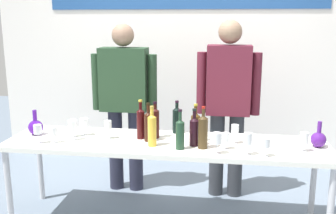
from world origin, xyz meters
name	(u,v)px	position (x,y,z in m)	size (l,w,h in m)	color
back_wall	(185,37)	(0.00, 1.52, 1.50)	(4.46, 0.11, 3.00)	white
display_table	(165,148)	(0.00, 0.00, 0.67)	(2.62, 0.65, 0.72)	white
decanter_blue_left	(36,127)	(-1.14, 0.04, 0.79)	(0.13, 0.13, 0.22)	#4A1691
decanter_blue_right	(318,139)	(1.20, 0.04, 0.79)	(0.12, 0.12, 0.21)	#511D82
presenter_left	(124,97)	(-0.50, 0.63, 0.96)	(0.65, 0.22, 1.66)	#272839
presenter_right	(228,99)	(0.50, 0.63, 0.97)	(0.60, 0.22, 1.70)	#33363B
wine_bottle_0	(148,125)	(-0.14, 0.00, 0.86)	(0.07, 0.07, 0.32)	#33170C
wine_bottle_1	(203,131)	(0.31, -0.12, 0.86)	(0.07, 0.07, 0.33)	#433119
wine_bottle_2	(155,122)	(-0.10, 0.10, 0.86)	(0.07, 0.07, 0.31)	#35110E
wine_bottle_3	(177,119)	(0.06, 0.27, 0.85)	(0.07, 0.07, 0.29)	black
wine_bottle_4	(141,122)	(-0.22, 0.06, 0.86)	(0.07, 0.07, 0.33)	#350A0B
wine_bottle_5	(152,129)	(-0.09, -0.12, 0.86)	(0.07, 0.07, 0.32)	gold
wine_bottle_6	(195,126)	(0.24, 0.05, 0.85)	(0.07, 0.07, 0.31)	#4A3110
wine_bottle_7	(194,130)	(0.24, -0.07, 0.85)	(0.07, 0.07, 0.30)	black
wine_bottle_8	(180,133)	(0.14, -0.16, 0.85)	(0.07, 0.07, 0.31)	#1D3B26
wine_glass_left_0	(73,125)	(-0.80, 0.02, 0.83)	(0.07, 0.07, 0.15)	white
wine_glass_left_1	(38,130)	(-1.00, -0.19, 0.84)	(0.06, 0.06, 0.16)	white
wine_glass_left_2	(73,126)	(-0.76, -0.07, 0.84)	(0.07, 0.07, 0.16)	white
wine_glass_left_3	(54,132)	(-0.88, -0.16, 0.82)	(0.06, 0.06, 0.13)	white
wine_glass_left_4	(84,123)	(-0.72, 0.08, 0.83)	(0.07, 0.07, 0.15)	white
wine_glass_left_5	(108,125)	(-0.49, 0.02, 0.84)	(0.06, 0.06, 0.15)	white
wine_glass_right_0	(235,130)	(0.56, 0.04, 0.83)	(0.06, 0.06, 0.16)	white
wine_glass_right_1	(304,138)	(1.07, -0.09, 0.83)	(0.06, 0.06, 0.15)	white
wine_glass_right_2	(248,139)	(0.64, -0.23, 0.84)	(0.06, 0.06, 0.17)	white
wine_glass_right_3	(226,138)	(0.48, -0.12, 0.81)	(0.06, 0.06, 0.13)	white
wine_glass_right_4	(217,139)	(0.42, -0.23, 0.84)	(0.07, 0.07, 0.16)	white
wine_glass_right_5	(266,143)	(0.77, -0.24, 0.83)	(0.07, 0.07, 0.14)	white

